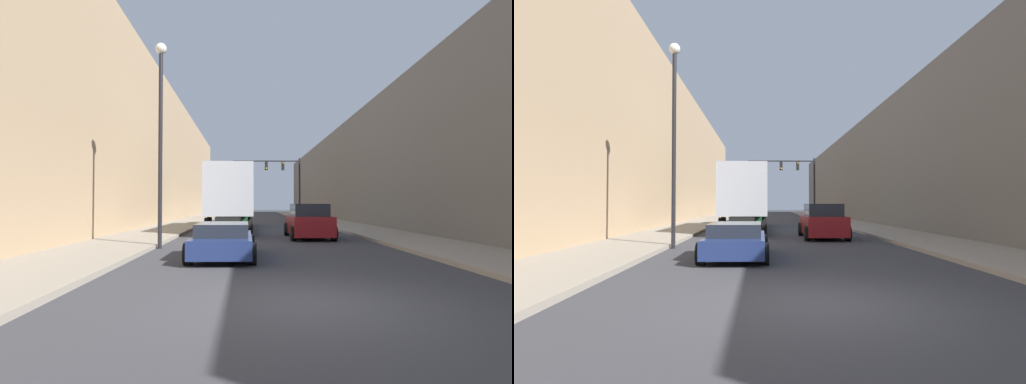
% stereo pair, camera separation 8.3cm
% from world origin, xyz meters
% --- Properties ---
extents(ground_plane, '(200.00, 200.00, 0.00)m').
position_xyz_m(ground_plane, '(0.00, 0.00, 0.00)').
color(ground_plane, '#38383D').
extents(sidewalk_right, '(3.44, 80.00, 0.15)m').
position_xyz_m(sidewalk_right, '(6.37, 30.00, 0.07)').
color(sidewalk_right, gray).
rests_on(sidewalk_right, ground).
extents(sidewalk_left, '(3.44, 80.00, 0.15)m').
position_xyz_m(sidewalk_left, '(-6.37, 30.00, 0.07)').
color(sidewalk_left, gray).
rests_on(sidewalk_left, ground).
extents(building_right, '(6.00, 80.00, 9.41)m').
position_xyz_m(building_right, '(11.09, 30.00, 4.70)').
color(building_right, '#66605B').
rests_on(building_right, ground).
extents(building_left, '(6.00, 80.00, 12.59)m').
position_xyz_m(building_left, '(-11.09, 30.00, 6.29)').
color(building_left, tan).
rests_on(building_left, ground).
extents(semi_truck, '(2.59, 12.91, 3.89)m').
position_xyz_m(semi_truck, '(-2.06, 19.37, 2.19)').
color(semi_truck, '#B2B7C1').
rests_on(semi_truck, ground).
extents(sedan_car, '(2.08, 4.30, 1.13)m').
position_xyz_m(sedan_car, '(-1.88, 5.92, 0.56)').
color(sedan_car, navy).
rests_on(sedan_car, ground).
extents(suv_car, '(2.15, 4.43, 1.74)m').
position_xyz_m(suv_car, '(2.01, 13.08, 0.82)').
color(suv_car, maroon).
rests_on(suv_car, ground).
extents(traffic_signal_gantry, '(7.12, 0.35, 6.52)m').
position_xyz_m(traffic_signal_gantry, '(2.58, 34.92, 4.69)').
color(traffic_signal_gantry, black).
rests_on(traffic_signal_gantry, ground).
extents(street_lamp, '(0.44, 0.44, 8.08)m').
position_xyz_m(street_lamp, '(-4.50, 8.63, 5.06)').
color(street_lamp, black).
rests_on(street_lamp, ground).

